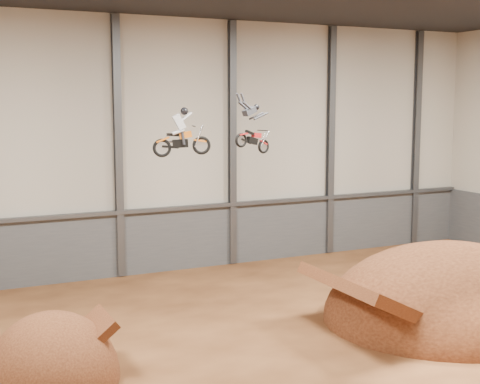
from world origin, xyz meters
name	(u,v)px	position (x,y,z in m)	size (l,w,h in m)	color
floor	(319,361)	(0.00, 0.00, 0.00)	(40.00, 40.00, 0.00)	#4F2A15
back_wall	(176,146)	(0.00, 15.00, 7.00)	(40.00, 0.10, 14.00)	beige
lower_band_back	(178,239)	(0.00, 14.90, 1.75)	(39.80, 0.18, 3.50)	#4E5156
steel_rail	(178,208)	(0.00, 14.75, 3.55)	(39.80, 0.35, 0.20)	#47494F
steel_column_2	(118,148)	(-3.33, 14.80, 7.00)	(0.40, 0.36, 13.90)	#47494F
steel_column_3	(232,145)	(3.33, 14.80, 7.00)	(0.40, 0.36, 13.90)	#47494F
steel_column_4	(331,142)	(10.00, 14.80, 7.00)	(0.40, 0.36, 13.90)	#47494F
steel_column_5	(416,139)	(16.67, 14.80, 7.00)	(0.40, 0.36, 13.90)	#47494F
takeoff_ramp	(53,378)	(-9.08, 2.67, 0.00)	(4.55, 5.24, 4.55)	#441F11
landing_ramp	(450,318)	(7.86, 1.72, 0.00)	(11.49, 10.16, 6.63)	#441F11
fmx_rider_a	(182,130)	(-2.89, 6.26, 8.29)	(2.41, 0.92, 2.18)	orange
fmx_rider_b	(251,124)	(-0.60, 4.41, 8.53)	(2.45, 0.70, 2.10)	#AA181A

